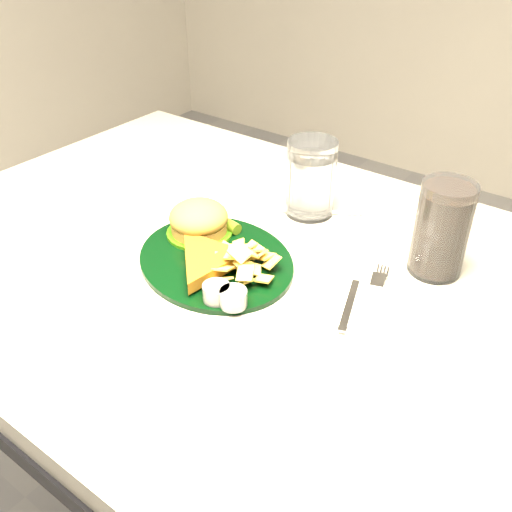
{
  "coord_description": "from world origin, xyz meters",
  "views": [
    {
      "loc": [
        0.43,
        -0.57,
        1.24
      ],
      "look_at": [
        0.04,
        -0.04,
        0.8
      ],
      "focal_mm": 40.0,
      "sensor_mm": 36.0,
      "label": 1
    }
  ],
  "objects_px": {
    "cola_glass": "(442,229)",
    "fork_napkin": "(352,302)",
    "water_glass": "(311,178)",
    "dinner_plate": "(215,246)",
    "table": "(253,427)"
  },
  "relations": [
    {
      "from": "table",
      "to": "fork_napkin",
      "type": "xyz_separation_m",
      "value": [
        0.17,
        0.0,
        0.38
      ]
    },
    {
      "from": "dinner_plate",
      "to": "water_glass",
      "type": "distance_m",
      "value": 0.22
    },
    {
      "from": "cola_glass",
      "to": "water_glass",
      "type": "bearing_deg",
      "value": 171.22
    },
    {
      "from": "table",
      "to": "cola_glass",
      "type": "height_order",
      "value": "cola_glass"
    },
    {
      "from": "table",
      "to": "cola_glass",
      "type": "distance_m",
      "value": 0.52
    },
    {
      "from": "water_glass",
      "to": "fork_napkin",
      "type": "height_order",
      "value": "water_glass"
    },
    {
      "from": "dinner_plate",
      "to": "water_glass",
      "type": "xyz_separation_m",
      "value": [
        0.03,
        0.22,
        0.04
      ]
    },
    {
      "from": "cola_glass",
      "to": "fork_napkin",
      "type": "distance_m",
      "value": 0.17
    },
    {
      "from": "cola_glass",
      "to": "fork_napkin",
      "type": "xyz_separation_m",
      "value": [
        -0.06,
        -0.15,
        -0.07
      ]
    },
    {
      "from": "table",
      "to": "dinner_plate",
      "type": "height_order",
      "value": "dinner_plate"
    },
    {
      "from": "dinner_plate",
      "to": "cola_glass",
      "type": "distance_m",
      "value": 0.33
    },
    {
      "from": "fork_napkin",
      "to": "cola_glass",
      "type": "bearing_deg",
      "value": 49.47
    },
    {
      "from": "table",
      "to": "water_glass",
      "type": "bearing_deg",
      "value": 95.43
    },
    {
      "from": "fork_napkin",
      "to": "dinner_plate",
      "type": "bearing_deg",
      "value": 169.89
    },
    {
      "from": "dinner_plate",
      "to": "water_glass",
      "type": "height_order",
      "value": "water_glass"
    }
  ]
}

